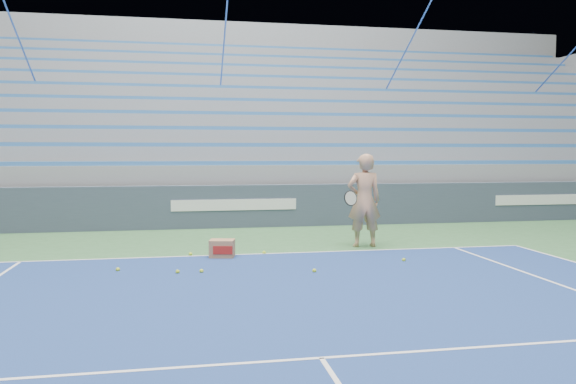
# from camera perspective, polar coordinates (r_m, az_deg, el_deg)

# --- Properties ---
(sponsor_barrier) EXTENTS (30.00, 0.32, 1.10)m
(sponsor_barrier) POSITION_cam_1_polar(r_m,az_deg,el_deg) (14.58, -5.48, -1.45)
(sponsor_barrier) COLOR #384356
(sponsor_barrier) RESTS_ON ground
(bleachers) EXTENTS (31.00, 9.15, 7.30)m
(bleachers) POSITION_cam_1_polar(r_m,az_deg,el_deg) (20.23, -6.92, 5.18)
(bleachers) COLOR gray
(bleachers) RESTS_ON ground
(tennis_player) EXTENTS (0.97, 0.87, 1.91)m
(tennis_player) POSITION_cam_1_polar(r_m,az_deg,el_deg) (11.60, 7.73, -0.85)
(tennis_player) COLOR tan
(tennis_player) RESTS_ON ground
(ball_box) EXTENTS (0.50, 0.43, 0.33)m
(ball_box) POSITION_cam_1_polar(r_m,az_deg,el_deg) (10.46, -6.71, -5.74)
(ball_box) COLOR #9E6F4C
(ball_box) RESTS_ON ground
(tennis_ball_0) EXTENTS (0.07, 0.07, 0.07)m
(tennis_ball_0) POSITION_cam_1_polar(r_m,az_deg,el_deg) (10.74, -9.88, -6.22)
(tennis_ball_0) COLOR #C1DC2D
(tennis_ball_0) RESTS_ON ground
(tennis_ball_1) EXTENTS (0.07, 0.07, 0.07)m
(tennis_ball_1) POSITION_cam_1_polar(r_m,az_deg,el_deg) (9.62, -16.91, -7.55)
(tennis_ball_1) COLOR #C1DC2D
(tennis_ball_1) RESTS_ON ground
(tennis_ball_2) EXTENTS (0.07, 0.07, 0.07)m
(tennis_ball_2) POSITION_cam_1_polar(r_m,az_deg,el_deg) (9.21, -11.15, -7.96)
(tennis_ball_2) COLOR #C1DC2D
(tennis_ball_2) RESTS_ON ground
(tennis_ball_3) EXTENTS (0.07, 0.07, 0.07)m
(tennis_ball_3) POSITION_cam_1_polar(r_m,az_deg,el_deg) (10.75, -2.44, -6.16)
(tennis_ball_3) COLOR #C1DC2D
(tennis_ball_3) RESTS_ON ground
(tennis_ball_4) EXTENTS (0.07, 0.07, 0.07)m
(tennis_ball_4) POSITION_cam_1_polar(r_m,az_deg,el_deg) (9.12, 2.69, -8.00)
(tennis_ball_4) COLOR #C1DC2D
(tennis_ball_4) RESTS_ON ground
(tennis_ball_5) EXTENTS (0.07, 0.07, 0.07)m
(tennis_ball_5) POSITION_cam_1_polar(r_m,az_deg,el_deg) (10.23, 11.69, -6.77)
(tennis_ball_5) COLOR #C1DC2D
(tennis_ball_5) RESTS_ON ground
(tennis_ball_6) EXTENTS (0.07, 0.07, 0.07)m
(tennis_ball_6) POSITION_cam_1_polar(r_m,az_deg,el_deg) (9.20, -8.78, -7.94)
(tennis_ball_6) COLOR #C1DC2D
(tennis_ball_6) RESTS_ON ground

